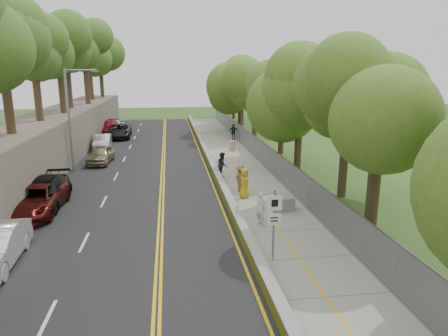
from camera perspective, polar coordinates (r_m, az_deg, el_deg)
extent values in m
plane|color=#33511E|center=(19.85, 1.76, -9.47)|extent=(140.00, 140.00, 0.00)
cube|color=black|center=(33.96, -11.56, 0.20)|extent=(11.20, 66.00, 0.04)
cube|color=gray|center=(34.35, 1.79, 0.64)|extent=(4.20, 66.00, 0.05)
cube|color=#CDDB19|center=(33.98, -2.04, 0.97)|extent=(0.42, 66.00, 0.60)
cube|color=#595147|center=(35.06, -25.05, 2.91)|extent=(5.00, 66.00, 4.00)
cube|color=slate|center=(34.55, 5.24, 2.32)|extent=(0.04, 66.00, 2.00)
cylinder|color=gray|center=(33.08, -21.24, 6.21)|extent=(0.18, 0.18, 8.00)
cylinder|color=gray|center=(32.62, -19.91, 13.02)|extent=(2.30, 0.13, 0.13)
cube|color=gray|center=(32.43, -17.99, 13.08)|extent=(0.50, 0.22, 0.14)
cylinder|color=gray|center=(16.74, 7.12, -8.20)|extent=(0.09, 0.09, 3.10)
cube|color=white|center=(16.36, 7.25, -4.99)|extent=(0.62, 0.04, 0.62)
cube|color=white|center=(16.60, 7.17, -7.27)|extent=(0.56, 0.04, 0.50)
cylinder|color=#D2410E|center=(39.55, 1.12, 3.19)|extent=(0.62, 0.62, 1.02)
cube|color=slate|center=(23.11, 8.39, -5.03)|extent=(1.27, 1.01, 0.78)
imported|color=#551411|center=(24.63, -25.31, -4.14)|extent=(2.65, 5.60, 1.55)
imported|color=black|center=(25.71, -24.32, -3.22)|extent=(2.36, 5.67, 1.64)
imported|color=gray|center=(35.85, -17.21, 1.83)|extent=(2.09, 4.50, 1.49)
imported|color=silver|center=(42.26, -16.96, 3.58)|extent=(1.84, 4.59, 1.48)
imported|color=black|center=(48.86, -14.80, 5.13)|extent=(2.90, 5.97, 1.64)
imported|color=maroon|center=(52.05, -16.17, 5.56)|extent=(2.61, 5.85, 1.67)
imported|color=#BBBBC0|center=(54.11, -15.29, 5.91)|extent=(2.13, 4.92, 1.65)
imported|color=gold|center=(24.89, 2.95, -2.16)|extent=(0.88, 1.08, 1.90)
imported|color=silver|center=(20.69, 5.30, -5.76)|extent=(0.63, 0.75, 1.77)
imported|color=black|center=(29.62, -0.21, 0.45)|extent=(0.87, 1.03, 1.90)
imported|color=brown|center=(26.18, 2.40, -1.50)|extent=(0.98, 1.30, 1.78)
imported|color=black|center=(45.82, 1.38, 5.20)|extent=(1.19, 0.79, 1.88)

